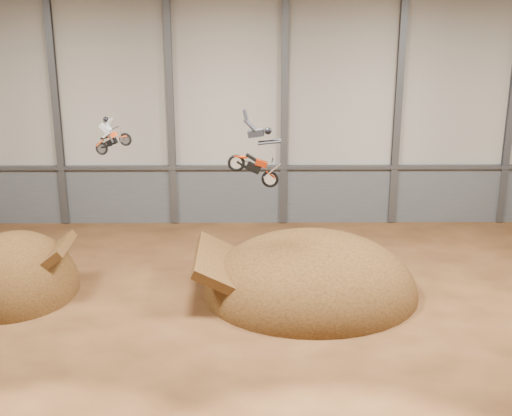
% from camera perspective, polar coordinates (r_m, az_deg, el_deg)
% --- Properties ---
extents(floor, '(40.00, 40.00, 0.00)m').
position_cam_1_polar(floor, '(30.44, -2.96, -10.69)').
color(floor, '#442612').
rests_on(floor, ground).
extents(back_wall, '(40.00, 0.10, 14.00)m').
position_cam_1_polar(back_wall, '(42.27, -2.29, 7.87)').
color(back_wall, '#A9A396').
rests_on(back_wall, ground).
extents(lower_band_back, '(39.80, 0.18, 3.50)m').
position_cam_1_polar(lower_band_back, '(43.46, -2.20, 1.03)').
color(lower_band_back, '#4F5256').
rests_on(lower_band_back, ground).
extents(steel_rail, '(39.80, 0.35, 0.20)m').
position_cam_1_polar(steel_rail, '(42.81, -2.24, 3.26)').
color(steel_rail, '#47494F').
rests_on(steel_rail, lower_band_back).
extents(steel_column_1, '(0.40, 0.36, 13.90)m').
position_cam_1_polar(steel_column_1, '(43.55, -15.68, 7.51)').
color(steel_column_1, '#47494F').
rests_on(steel_column_1, ground).
extents(steel_column_2, '(0.40, 0.36, 13.90)m').
position_cam_1_polar(steel_column_2, '(42.31, -6.86, 7.76)').
color(steel_column_2, '#47494F').
rests_on(steel_column_2, ground).
extents(steel_column_3, '(0.40, 0.36, 13.90)m').
position_cam_1_polar(steel_column_3, '(42.10, 2.28, 7.82)').
color(steel_column_3, '#47494F').
rests_on(steel_column_3, ground).
extents(steel_column_4, '(0.40, 0.36, 13.90)m').
position_cam_1_polar(steel_column_4, '(42.94, 11.29, 7.69)').
color(steel_column_4, '#47494F').
rests_on(steel_column_4, ground).
extents(steel_column_5, '(0.40, 0.36, 13.90)m').
position_cam_1_polar(steel_column_5, '(44.76, 19.74, 7.40)').
color(steel_column_5, '#47494F').
rests_on(steel_column_5, ground).
extents(takeoff_ramp, '(5.90, 6.81, 5.90)m').
position_cam_1_polar(takeoff_ramp, '(36.63, -18.54, -6.39)').
color(takeoff_ramp, '#38210E').
rests_on(takeoff_ramp, ground).
extents(landing_ramp, '(10.28, 9.09, 5.93)m').
position_cam_1_polar(landing_ramp, '(34.68, 4.37, -6.85)').
color(landing_ramp, '#38210E').
rests_on(landing_ramp, ground).
extents(fmx_rider_a, '(2.58, 1.34, 2.38)m').
position_cam_1_polar(fmx_rider_a, '(34.17, -11.21, 6.01)').
color(fmx_rider_a, '#F04A18').
extents(fmx_rider_b, '(4.02, 1.21, 3.75)m').
position_cam_1_polar(fmx_rider_b, '(30.40, -0.53, 4.80)').
color(fmx_rider_b, '#A82505').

